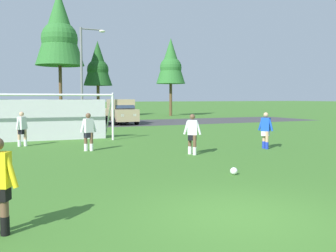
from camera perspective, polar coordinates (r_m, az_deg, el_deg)
name	(u,v)px	position (r m, az deg, el deg)	size (l,w,h in m)	color
ground_plane	(80,139)	(21.49, -12.99, -1.98)	(400.00, 400.00, 0.00)	#3D7028
parking_lot_strip	(51,125)	(33.29, -17.11, 0.12)	(52.00, 8.40, 0.01)	#3D3D3F
soccer_ball	(234,171)	(11.58, 9.85, -6.67)	(0.22, 0.22, 0.22)	white
soccer_goal	(41,117)	(21.05, -18.52, 1.31)	(7.50, 2.29, 2.57)	white
player_striker_near	(88,132)	(16.69, -11.84, -0.88)	(0.75, 0.35, 1.64)	brown
player_midfield_center	(22,129)	(19.20, -21.04, -0.42)	(0.60, 0.57, 1.64)	tan
player_defender_far	(266,131)	(17.63, 14.42, -0.66)	(0.41, 0.70, 1.64)	tan
player_winger_left	(192,134)	(15.34, 3.66, -1.25)	(0.63, 0.52, 1.64)	brown
parked_car_slot_left	(35,112)	(33.74, -19.35, 2.01)	(2.27, 4.67, 2.16)	silver
parked_car_slot_center_left	(81,112)	(32.79, -12.91, 2.09)	(2.28, 4.67, 2.16)	black
parked_car_slot_center	(121,111)	(33.47, -7.07, 2.20)	(2.25, 4.66, 2.16)	tan
tree_center_back	(59,30)	(44.37, -15.98, 13.61)	(5.25, 5.25, 14.00)	brown
tree_mid_right	(98,65)	(46.37, -10.49, 9.00)	(3.38, 3.38, 9.02)	brown
tree_right_edge	(171,63)	(48.80, 0.41, 9.48)	(3.68, 3.68, 9.81)	brown
street_lamp	(84,76)	(29.29, -12.49, 7.27)	(2.00, 0.32, 7.49)	slate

